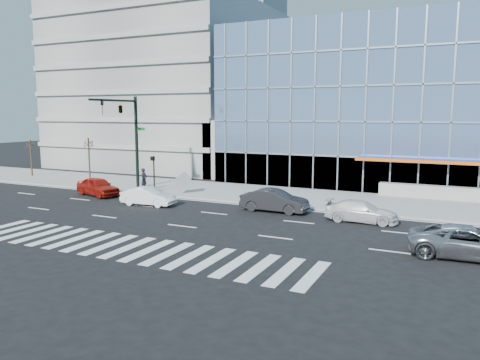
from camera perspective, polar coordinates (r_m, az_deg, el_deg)
The scene contains 18 objects.
ground at distance 31.75m, azimuth -3.19°, elevation -4.08°, with size 160.00×160.00×0.00m, color black.
sidewalk at distance 38.81m, azimuth 2.50°, elevation -1.71°, with size 120.00×8.00×0.15m, color gray.
theatre_building at distance 53.20m, azimuth 24.80°, elevation 8.26°, with size 42.00×26.00×15.00m, color #7794C7.
parking_garage at distance 63.73m, azimuth -7.89°, elevation 11.03°, with size 24.00×24.00×20.00m, color gray.
ramp_block at distance 49.95m, azimuth 0.68°, elevation 3.89°, with size 6.00×8.00×6.00m, color gray.
tower_far_mid at distance 119.08m, azimuth -13.62°, elevation 19.21°, with size 13.00×13.00×60.00m, color #4A5D80.
tower_backdrop at distance 108.47m, azimuth 0.76°, elevation 17.33°, with size 14.00×14.00×48.00m, color gray.
traffic_signal at distance 41.02m, azimuth -13.81°, elevation 7.15°, with size 1.14×5.74×8.00m.
ped_signal_post at distance 40.04m, azimuth -10.50°, elevation 1.45°, with size 0.30×0.33×3.00m.
street_tree_near at distance 47.94m, azimuth -17.99°, elevation 4.24°, with size 1.10×1.10×4.23m.
street_tree_far at distance 53.77m, azimuth -24.19°, elevation 3.95°, with size 1.10×1.10×3.87m.
silver_suv at distance 24.44m, azimuth 26.17°, elevation -6.84°, with size 2.49×5.40×1.50m, color #A3A2A7.
white_suv at distance 30.12m, azimuth 14.59°, elevation -3.73°, with size 1.83×4.50×1.31m, color silver.
white_sedan at distance 34.97m, azimuth -11.13°, elevation -1.96°, with size 1.42×4.06×1.34m, color white.
dark_sedan at distance 32.18m, azimuth 4.23°, elevation -2.52°, with size 1.63×4.67×1.54m, color black.
red_sedan at distance 40.02m, azimuth -16.93°, elevation -0.77°, with size 1.78×4.42×1.51m, color maroon.
pedestrian at distance 40.87m, azimuth -11.63°, elevation 0.09°, with size 0.70×0.46×1.91m, color black.
tilted_panel at distance 38.90m, azimuth -6.90°, elevation -0.27°, with size 1.30×0.06×1.30m, color gray.
Camera 1 is at (14.95, -27.19, 6.72)m, focal length 35.00 mm.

